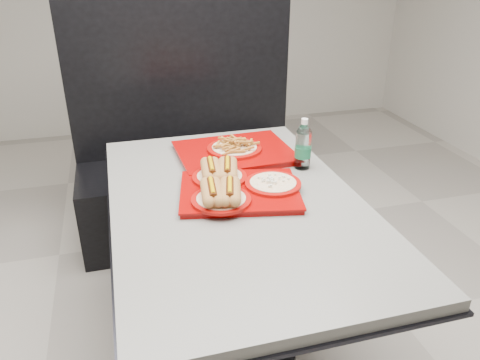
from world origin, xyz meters
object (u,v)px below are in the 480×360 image
object	(u,v)px
diner_table	(236,237)
water_bottle	(303,147)
booth_bench	(189,167)
tray_near	(235,186)

from	to	relation	value
diner_table	water_bottle	xyz separation A→B (m)	(0.34, 0.19, 0.26)
booth_bench	water_bottle	distance (m)	1.06
diner_table	tray_near	size ratio (longest dim) A/B	2.86
booth_bench	tray_near	xyz separation A→B (m)	(0.00, -1.06, 0.38)
booth_bench	tray_near	world-z (taller)	booth_bench
diner_table	water_bottle	size ratio (longest dim) A/B	6.60
diner_table	water_bottle	bearing A→B (deg)	29.87
water_bottle	tray_near	bearing A→B (deg)	-154.54
diner_table	tray_near	xyz separation A→B (m)	(0.00, 0.03, 0.20)
diner_table	water_bottle	world-z (taller)	water_bottle
diner_table	tray_near	distance (m)	0.20
tray_near	diner_table	bearing A→B (deg)	-95.63
diner_table	booth_bench	xyz separation A→B (m)	(0.00, 1.09, -0.18)
tray_near	water_bottle	xyz separation A→B (m)	(0.34, 0.16, 0.06)
booth_bench	water_bottle	size ratio (longest dim) A/B	6.27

